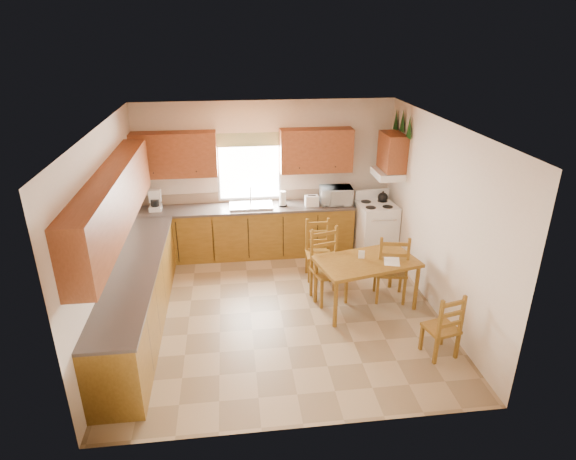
{
  "coord_description": "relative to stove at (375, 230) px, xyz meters",
  "views": [
    {
      "loc": [
        -0.63,
        -5.99,
        3.87
      ],
      "look_at": [
        0.15,
        0.3,
        1.15
      ],
      "focal_mm": 30.0,
      "sensor_mm": 36.0,
      "label": 1
    }
  ],
  "objects": [
    {
      "name": "coffeemaker",
      "position": [
        -3.82,
        0.33,
        0.6
      ],
      "size": [
        0.21,
        0.24,
        0.3
      ],
      "primitive_type": "cube",
      "rotation": [
        0.0,
        0.0,
        -0.17
      ],
      "color": "white",
      "rests_on": "counter_back"
    },
    {
      "name": "table_paper",
      "position": [
        -0.29,
        -1.75,
        0.28
      ],
      "size": [
        0.29,
        0.34,
        0.0
      ],
      "primitive_type": "cube",
      "rotation": [
        0.0,
        0.0,
        -0.28
      ],
      "color": "white",
      "rests_on": "dining_table"
    },
    {
      "name": "stove",
      "position": [
        0.0,
        0.0,
        0.0
      ],
      "size": [
        0.71,
        0.73,
        0.95
      ],
      "primitive_type": "cube",
      "rotation": [
        0.0,
        0.0,
        0.1
      ],
      "color": "white",
      "rests_on": "floor"
    },
    {
      "name": "microwave",
      "position": [
        -0.67,
        0.26,
        0.6
      ],
      "size": [
        0.53,
        0.39,
        0.31
      ],
      "primitive_type": "imported",
      "rotation": [
        0.0,
        0.0,
        -0.04
      ],
      "color": "white",
      "rests_on": "counter_back"
    },
    {
      "name": "lower_cab_left",
      "position": [
        -3.83,
        -1.8,
        -0.04
      ],
      "size": [
        0.6,
        3.6,
        0.88
      ],
      "primitive_type": "cube",
      "color": "brown",
      "rests_on": "floor"
    },
    {
      "name": "upper_cab_back_right",
      "position": [
        -1.02,
        0.44,
        1.38
      ],
      "size": [
        1.25,
        0.33,
        0.75
      ],
      "primitive_type": "cube",
      "color": "brown",
      "rests_on": "wall_back"
    },
    {
      "name": "wall_right",
      "position": [
        0.37,
        -1.65,
        0.87
      ],
      "size": [
        4.5,
        4.5,
        0.0
      ],
      "primitive_type": "plane",
      "color": "beige",
      "rests_on": "floor"
    },
    {
      "name": "upper_cab_stove",
      "position": [
        0.2,
        0.0,
        1.42
      ],
      "size": [
        0.33,
        0.62,
        0.62
      ],
      "primitive_type": "cube",
      "color": "brown",
      "rests_on": "wall_right"
    },
    {
      "name": "dining_table",
      "position": [
        -0.62,
        -1.66,
        -0.1
      ],
      "size": [
        1.55,
        1.1,
        0.75
      ],
      "primitive_type": "cube",
      "rotation": [
        0.0,
        0.0,
        0.23
      ],
      "color": "brown",
      "rests_on": "floor"
    },
    {
      "name": "wall_back",
      "position": [
        -1.88,
        0.6,
        0.87
      ],
      "size": [
        4.5,
        4.5,
        0.0
      ],
      "primitive_type": "plane",
      "color": "beige",
      "rests_on": "floor"
    },
    {
      "name": "window_frame",
      "position": [
        -2.18,
        0.57,
        1.07
      ],
      "size": [
        1.13,
        0.02,
        1.18
      ],
      "primitive_type": "cube",
      "color": "white",
      "rests_on": "wall_back"
    },
    {
      "name": "window_pane",
      "position": [
        -2.18,
        0.57,
        1.07
      ],
      "size": [
        1.05,
        0.01,
        1.1
      ],
      "primitive_type": "cube",
      "color": "white",
      "rests_on": "wall_back"
    },
    {
      "name": "ceiling",
      "position": [
        -1.88,
        -1.65,
        2.22
      ],
      "size": [
        4.5,
        4.5,
        0.0
      ],
      "primitive_type": "plane",
      "color": "#9C5625",
      "rests_on": "floor"
    },
    {
      "name": "chair_far_left",
      "position": [
        -1.13,
        -1.42,
        0.07
      ],
      "size": [
        0.56,
        0.54,
        1.1
      ],
      "primitive_type": "cube",
      "rotation": [
        0.0,
        0.0,
        0.25
      ],
      "color": "brown",
      "rests_on": "floor"
    },
    {
      "name": "pine_decal_b",
      "position": [
        0.33,
        0.0,
        1.94
      ],
      "size": [
        0.22,
        0.22,
        0.36
      ],
      "primitive_type": "cone",
      "color": "#133B13",
      "rests_on": "wall_right"
    },
    {
      "name": "window_valance",
      "position": [
        -2.18,
        0.54,
        1.57
      ],
      "size": [
        1.19,
        0.01,
        0.24
      ],
      "primitive_type": "cube",
      "color": "#487034",
      "rests_on": "wall_back"
    },
    {
      "name": "paper_towel",
      "position": [
        -1.63,
        0.27,
        0.58
      ],
      "size": [
        0.13,
        0.13,
        0.27
      ],
      "primitive_type": "cylinder",
      "rotation": [
        0.0,
        0.0,
        -0.11
      ],
      "color": "white",
      "rests_on": "counter_back"
    },
    {
      "name": "wall_front",
      "position": [
        -1.88,
        -3.9,
        0.87
      ],
      "size": [
        4.5,
        4.5,
        0.0
      ],
      "primitive_type": "plane",
      "color": "beige",
      "rests_on": "floor"
    },
    {
      "name": "chair_near_left",
      "position": [
        -0.2,
        -1.5,
        0.06
      ],
      "size": [
        0.53,
        0.51,
        1.08
      ],
      "primitive_type": "cube",
      "rotation": [
        0.0,
        0.0,
        2.95
      ],
      "color": "brown",
      "rests_on": "floor"
    },
    {
      "name": "sink_basin",
      "position": [
        -2.18,
        0.3,
        0.46
      ],
      "size": [
        0.75,
        0.45,
        0.04
      ],
      "primitive_type": "cube",
      "color": "silver",
      "rests_on": "counter_back"
    },
    {
      "name": "pine_decal_c",
      "position": [
        0.33,
        0.32,
        1.9
      ],
      "size": [
        0.22,
        0.22,
        0.36
      ],
      "primitive_type": "cone",
      "color": "#133B13",
      "rests_on": "wall_right"
    },
    {
      "name": "pine_decal_a",
      "position": [
        0.33,
        -0.32,
        1.9
      ],
      "size": [
        0.22,
        0.22,
        0.36
      ],
      "primitive_type": "cone",
      "color": "#133B13",
      "rests_on": "wall_right"
    },
    {
      "name": "backsplash",
      "position": [
        -2.25,
        0.59,
        0.53
      ],
      "size": [
        3.75,
        0.01,
        0.18
      ],
      "primitive_type": "cube",
      "color": "#90785F",
      "rests_on": "counter_back"
    },
    {
      "name": "upper_cab_left",
      "position": [
        -3.96,
        -1.8,
        1.38
      ],
      "size": [
        0.33,
        3.6,
        0.75
      ],
      "primitive_type": "cube",
      "color": "brown",
      "rests_on": "wall_left"
    },
    {
      "name": "chair_near_right",
      "position": [
        0.0,
        -2.89,
        -0.03
      ],
      "size": [
        0.45,
        0.43,
        0.89
      ],
      "primitive_type": "cube",
      "rotation": [
        0.0,
        0.0,
        3.37
      ],
      "color": "brown",
      "rests_on": "floor"
    },
    {
      "name": "chair_far_right",
      "position": [
        -1.15,
        -0.71,
        0.01
      ],
      "size": [
        0.42,
        0.4,
        0.97
      ],
      "primitive_type": "cube",
      "rotation": [
        0.0,
        0.0,
        -0.03
      ],
      "color": "brown",
      "rests_on": "floor"
    },
    {
      "name": "counter_back",
      "position": [
        -2.25,
        0.3,
        0.42
      ],
      "size": [
        3.75,
        0.63,
        0.04
      ],
      "primitive_type": "cube",
      "color": "#49403C",
      "rests_on": "lower_cab_back"
    },
    {
      "name": "range_hood",
      "position": [
        0.15,
        0.0,
        1.04
      ],
      "size": [
        0.44,
        0.62,
        0.12
      ],
      "primitive_type": "cube",
      "color": "white",
      "rests_on": "wall_right"
    },
    {
      "name": "upper_cab_back_left",
      "position": [
        -3.43,
        0.44,
        1.38
      ],
      "size": [
        1.41,
        0.33,
        0.75
      ],
      "primitive_type": "cube",
      "color": "brown",
      "rests_on": "wall_back"
    },
    {
      "name": "counter_left",
      "position": [
        -3.83,
        -1.8,
        0.42
      ],
      "size": [
        0.63,
        3.6,
        0.04
      ],
      "primitive_type": "cube",
      "color": "#49403C",
      "rests_on": "lower_cab_left"
    },
    {
      "name": "floor",
      "position": [
        -1.88,
        -1.65,
        -0.48
      ],
      "size": [
        4.5,
        4.5,
        0.0
      ],
      "primitive_type": "plane",
      "color": "#977E5C",
      "rests_on": "ground"
    },
    {
      "name": "toaster",
      "position": [
        -1.12,
        0.21,
        0.54
      ],
      "size": [
        0.24,
        0.16,
        0.19
      ],
      "primitive_type": "cube",
      "rotation": [
        0.0,
        0.0,
        0.04
      ],
      "color": "white",
      "rests_on": "counter_back"
    },
    {
      "name": "lower_cab_back",
      "position": [
        -2.25,
        0.3,
        -0.04
      ],
      "size": [
        3.75,
        0.6,
        0.88
      ],
      "primitive_type": "cube",
      "color": "brown",
      "rests_on": "floor"
    },
    {
      "name": "wall_left",
      "position": [
        -4.13,
        -1.65,
        0.87
      ],
      "size": [
        4.5,
        4.5,
        0.0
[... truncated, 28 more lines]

